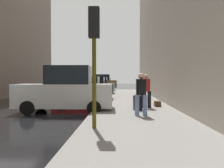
{
  "coord_description": "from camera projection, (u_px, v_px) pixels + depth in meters",
  "views": [
    {
      "loc": [
        5.25,
        -9.47,
        1.64
      ],
      "look_at": [
        4.77,
        4.95,
        1.27
      ],
      "focal_mm": 35.0,
      "sensor_mm": 36.0,
      "label": 1
    }
  ],
  "objects": [
    {
      "name": "pedestrian_in_tan_coat",
      "position": [
        142.0,
        86.0,
        16.61
      ],
      "size": [
        0.51,
        0.43,
        1.71
      ],
      "color": "black",
      "rests_on": "sidewalk"
    },
    {
      "name": "parked_bronze_suv",
      "position": [
        102.0,
        83.0,
        32.54
      ],
      "size": [
        4.62,
        2.1,
        2.25
      ],
      "color": "brown",
      "rests_on": "ground_plane"
    },
    {
      "name": "parked_gray_coupe",
      "position": [
        98.0,
        85.0,
        26.81
      ],
      "size": [
        4.21,
        2.08,
        1.79
      ],
      "color": "slate",
      "rests_on": "ground_plane"
    },
    {
      "name": "fire_hydrant",
      "position": [
        108.0,
        95.0,
        15.07
      ],
      "size": [
        0.42,
        0.22,
        0.7
      ],
      "color": "red",
      "rests_on": "sidewalk"
    },
    {
      "name": "parked_white_van",
      "position": [
        66.0,
        91.0,
        10.67
      ],
      "size": [
        4.65,
        2.17,
        2.25
      ],
      "color": "silver",
      "rests_on": "ground_plane"
    },
    {
      "name": "parked_red_hatchback",
      "position": [
        84.0,
        89.0,
        15.97
      ],
      "size": [
        4.21,
        2.07,
        1.79
      ],
      "color": "#B2191E",
      "rests_on": "ground_plane"
    },
    {
      "name": "pedestrian_in_red_jacket",
      "position": [
        146.0,
        89.0,
        11.01
      ],
      "size": [
        0.51,
        0.43,
        1.71
      ],
      "color": "black",
      "rests_on": "sidewalk"
    },
    {
      "name": "ground_plane",
      "position": [
        1.0,
        115.0,
        9.68
      ],
      "size": [
        120.0,
        120.0,
        0.0
      ],
      "primitive_type": "plane",
      "color": "black"
    },
    {
      "name": "pedestrian_in_jeans",
      "position": [
        141.0,
        92.0,
        8.68
      ],
      "size": [
        0.53,
        0.49,
        1.71
      ],
      "color": "#728CB2",
      "rests_on": "sidewalk"
    },
    {
      "name": "traffic_light",
      "position": [
        94.0,
        41.0,
        6.49
      ],
      "size": [
        0.32,
        0.32,
        3.6
      ],
      "color": "#514C0F",
      "rests_on": "sidewalk"
    },
    {
      "name": "parked_blue_sedan",
      "position": [
        104.0,
        83.0,
        37.92
      ],
      "size": [
        4.22,
        2.1,
        1.79
      ],
      "color": "navy",
      "rests_on": "ground_plane"
    },
    {
      "name": "duffel_bag",
      "position": [
        157.0,
        104.0,
        11.63
      ],
      "size": [
        0.32,
        0.44,
        0.28
      ],
      "color": "#472D19",
      "rests_on": "sidewalk"
    },
    {
      "name": "parked_dark_green_sedan",
      "position": [
        93.0,
        86.0,
        21.89
      ],
      "size": [
        4.24,
        2.13,
        1.79
      ],
      "color": "#193828",
      "rests_on": "ground_plane"
    },
    {
      "name": "sidewalk",
      "position": [
        136.0,
        114.0,
        9.48
      ],
      "size": [
        4.0,
        40.0,
        0.15
      ],
      "primitive_type": "cube",
      "color": "gray",
      "rests_on": "ground_plane"
    },
    {
      "name": "rolling_suitcase",
      "position": [
        137.0,
        103.0,
        10.31
      ],
      "size": [
        0.4,
        0.58,
        1.04
      ],
      "color": "black",
      "rests_on": "sidewalk"
    }
  ]
}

